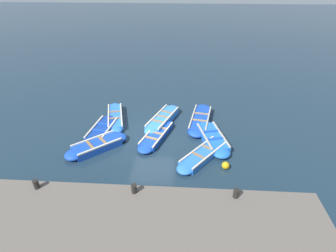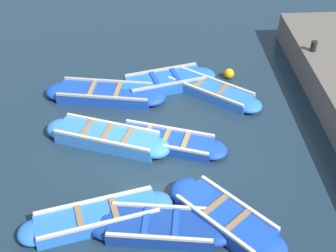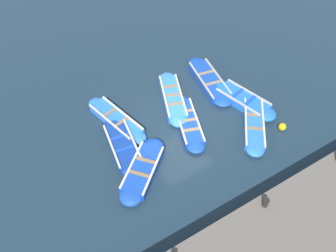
# 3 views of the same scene
# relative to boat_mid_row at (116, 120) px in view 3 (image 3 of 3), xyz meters

# --- Properties ---
(ground_plane) EXTENTS (120.00, 120.00, 0.00)m
(ground_plane) POSITION_rel_boat_mid_row_xyz_m (1.56, 2.39, -0.17)
(ground_plane) COLOR #1C303F
(boat_mid_row) EXTENTS (3.74, 1.63, 0.40)m
(boat_mid_row) POSITION_rel_boat_mid_row_xyz_m (0.00, 0.00, 0.00)
(boat_mid_row) COLOR blue
(boat_mid_row) RESTS_ON ground
(boat_end_of_row) EXTENTS (3.44, 1.35, 0.41)m
(boat_end_of_row) POSITION_rel_boat_mid_row_xyz_m (1.47, -0.38, 0.01)
(boat_end_of_row) COLOR navy
(boat_end_of_row) RESTS_ON ground
(boat_outer_right) EXTENTS (3.55, 1.88, 0.35)m
(boat_outer_right) POSITION_rel_boat_mid_row_xyz_m (1.75, 2.67, -0.02)
(boat_outer_right) COLOR #1947B7
(boat_outer_right) RESTS_ON ground
(boat_centre) EXTENTS (3.60, 1.77, 0.44)m
(boat_centre) POSITION_rel_boat_mid_row_xyz_m (1.90, 5.65, 0.02)
(boat_centre) COLOR blue
(boat_centre) RESTS_ON ground
(boat_far_corner) EXTENTS (3.76, 2.07, 0.45)m
(boat_far_corner) POSITION_rel_boat_mid_row_xyz_m (0.11, 2.88, 0.03)
(boat_far_corner) COLOR #3884E0
(boat_far_corner) RESTS_ON ground
(boat_bow_out) EXTENTS (3.32, 2.86, 0.38)m
(boat_bow_out) POSITION_rel_boat_mid_row_xyz_m (3.32, 5.11, -0.01)
(boat_bow_out) COLOR blue
(boat_bow_out) RESTS_ON ground
(boat_tucked) EXTENTS (2.83, 3.06, 0.45)m
(boat_tucked) POSITION_rel_boat_mid_row_xyz_m (2.98, -0.22, 0.02)
(boat_tucked) COLOR #1947B7
(boat_tucked) RESTS_ON ground
(boat_stern_in) EXTENTS (3.98, 1.58, 0.41)m
(boat_stern_in) POSITION_rel_boat_mid_row_xyz_m (-0.05, 5.10, 0.00)
(boat_stern_in) COLOR #1947B7
(boat_stern_in) RESTS_ON ground
(quay_wall) EXTENTS (3.27, 12.97, 1.01)m
(quay_wall) POSITION_rel_boat_mid_row_xyz_m (8.08, 2.39, 0.33)
(quay_wall) COLOR #605951
(quay_wall) RESTS_ON ground
(bollard_mid_north) EXTENTS (0.20, 0.20, 0.35)m
(bollard_mid_north) POSITION_rel_boat_mid_row_xyz_m (6.79, 2.39, 1.01)
(bollard_mid_north) COLOR black
(bollard_mid_north) RESTS_ON quay_wall
(buoy_orange_near) EXTENTS (0.35, 0.35, 0.35)m
(buoy_orange_near) POSITION_rel_boat_mid_row_xyz_m (4.09, 6.07, 0.00)
(buoy_orange_near) COLOR #EAB214
(buoy_orange_near) RESTS_ON ground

